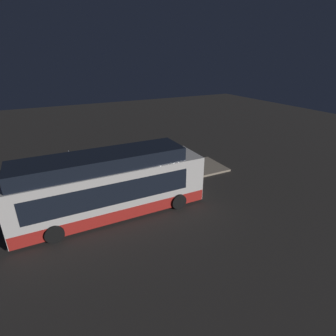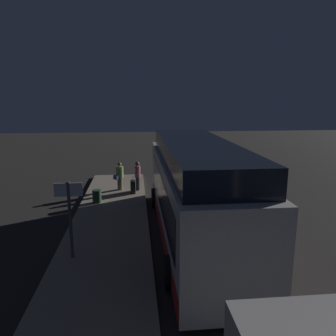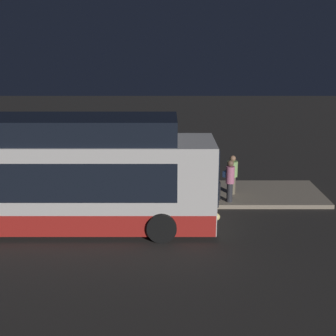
{
  "view_description": "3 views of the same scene",
  "coord_description": "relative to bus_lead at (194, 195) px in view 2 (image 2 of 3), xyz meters",
  "views": [
    {
      "loc": [
        -3.3,
        -13.45,
        8.6
      ],
      "look_at": [
        3.74,
        0.5,
        1.91
      ],
      "focal_mm": 28.0,
      "sensor_mm": 36.0,
      "label": 1
    },
    {
      "loc": [
        -11.95,
        2.07,
        5.3
      ],
      "look_at": [
        3.74,
        0.5,
        1.91
      ],
      "focal_mm": 35.0,
      "sensor_mm": 36.0,
      "label": 2
    },
    {
      "loc": [
        3.71,
        -15.05,
        6.11
      ],
      "look_at": [
        3.74,
        0.5,
        1.91
      ],
      "focal_mm": 50.0,
      "sensor_mm": 36.0,
      "label": 3
    }
  ],
  "objects": [
    {
      "name": "ground",
      "position": [
        0.27,
        0.1,
        -1.71
      ],
      "size": [
        80.0,
        80.0,
        0.0
      ],
      "primitive_type": "plane",
      "color": "#2B2826"
    },
    {
      "name": "passenger_boarding",
      "position": [
        6.55,
        3.11,
        -0.71
      ],
      "size": [
        0.67,
        0.65,
        1.59
      ],
      "rotation": [
        0.0,
        0.0,
        0.83
      ],
      "color": "#6B604C",
      "rests_on": "platform"
    },
    {
      "name": "sign_post",
      "position": [
        -1.51,
        4.31,
        0.12
      ],
      "size": [
        0.1,
        0.87,
        2.58
      ],
      "color": "#4C4C51",
      "rests_on": "platform"
    },
    {
      "name": "bus_lead",
      "position": [
        0.0,
        0.0,
        0.0
      ],
      "size": [
        11.0,
        2.86,
        3.78
      ],
      "color": "silver",
      "rests_on": "ground"
    },
    {
      "name": "passenger_waiting",
      "position": [
        6.34,
        2.1,
        -0.64
      ],
      "size": [
        0.36,
        0.36,
        1.65
      ],
      "rotation": [
        0.0,
        0.0,
        1.68
      ],
      "color": "#2D2D33",
      "rests_on": "platform"
    },
    {
      "name": "suitcase",
      "position": [
        5.79,
        2.36,
        -1.2
      ],
      "size": [
        0.42,
        0.27,
        0.94
      ],
      "color": "black",
      "rests_on": "platform"
    },
    {
      "name": "platform",
      "position": [
        0.27,
        3.33,
        -1.63
      ],
      "size": [
        20.0,
        3.25,
        0.16
      ],
      "color": "gray",
      "rests_on": "ground"
    },
    {
      "name": "trash_bin",
      "position": [
        4.27,
        4.15,
        -1.23
      ],
      "size": [
        0.44,
        0.44,
        0.65
      ],
      "color": "#2D4C33",
      "rests_on": "platform"
    }
  ]
}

